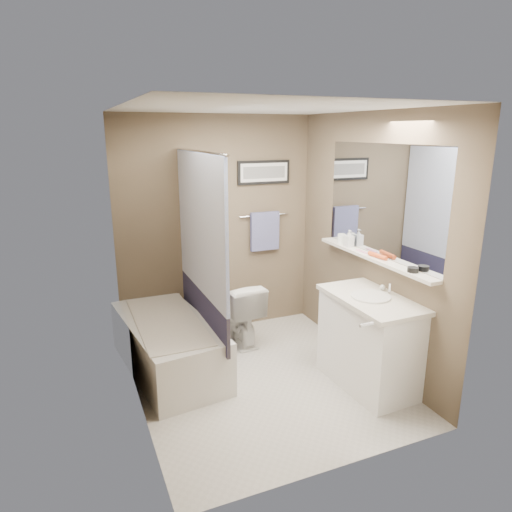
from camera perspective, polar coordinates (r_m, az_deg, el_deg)
name	(u,v)px	position (r m, az deg, el deg)	size (l,w,h in m)	color
ground	(262,379)	(4.38, 0.79, -15.17)	(2.50, 2.50, 0.00)	#BCB7AE
ceiling	(263,110)	(3.77, 0.93, 17.74)	(2.20, 2.50, 0.04)	silver
wall_back	(218,228)	(5.02, -4.80, 3.57)	(2.20, 0.04, 2.40)	brown
wall_front	(343,303)	(2.88, 10.80, -5.78)	(2.20, 0.04, 2.40)	brown
wall_left	(134,269)	(3.62, -14.99, -1.58)	(0.04, 2.50, 2.40)	brown
wall_right	(367,243)	(4.44, 13.74, 1.59)	(0.04, 2.50, 2.40)	brown
tile_surround	(126,276)	(4.16, -15.97, -2.37)	(0.02, 1.55, 2.00)	tan
curtain_rod	(198,152)	(4.11, -7.24, 12.83)	(0.02, 0.02, 1.55)	silver
curtain_upper	(201,225)	(4.19, -6.94, 3.91)	(0.03, 1.45, 1.28)	white
curtain_lower	(203,309)	(4.42, -6.60, -6.56)	(0.03, 1.45, 0.36)	#282648
mirror	(381,201)	(4.25, 15.41, 6.65)	(0.02, 1.60, 1.00)	silver
shelf	(372,258)	(4.32, 14.35, -0.20)	(0.12, 1.60, 0.03)	silver
towel_bar	(264,215)	(5.18, 1.03, 5.12)	(0.02, 0.02, 0.60)	silver
towel	(265,231)	(5.20, 1.11, 3.13)	(0.34, 0.05, 0.44)	#8389BF
art_frame	(264,172)	(5.14, 0.98, 10.42)	(0.62, 0.03, 0.26)	black
art_mat	(264,172)	(5.12, 1.04, 10.41)	(0.56, 0.00, 0.20)	white
art_image	(264,172)	(5.12, 1.06, 10.41)	(0.50, 0.00, 0.13)	#595959
door	(412,320)	(3.26, 18.90, -7.55)	(0.80, 0.02, 2.00)	silver
door_handle	(366,325)	(3.10, 13.63, -8.34)	(0.02, 0.02, 0.10)	silver
bathtub	(168,345)	(4.51, -10.92, -10.90)	(0.70, 1.50, 0.50)	silver
tub_rim	(167,321)	(4.40, -11.09, -7.98)	(0.56, 1.36, 0.02)	beige
toilet	(238,312)	(4.94, -2.22, -7.00)	(0.38, 0.67, 0.69)	silver
vanity	(369,343)	(4.25, 13.98, -10.54)	(0.50, 0.90, 0.80)	white
countertop	(372,299)	(4.08, 14.24, -5.25)	(0.54, 0.96, 0.04)	beige
sink_basin	(371,296)	(4.06, 14.16, -4.91)	(0.34, 0.34, 0.01)	silver
faucet_spout	(390,289)	(4.17, 16.40, -3.94)	(0.02, 0.02, 0.10)	silver
faucet_knob	(383,287)	(4.25, 15.54, -3.79)	(0.05, 0.05, 0.05)	silver
candle_bowl_near	(413,270)	(3.92, 19.02, -1.62)	(0.09, 0.09, 0.04)	black
hair_brush_front	(378,256)	(4.25, 14.97, 0.04)	(0.04, 0.04, 0.22)	#D64C1E
pink_comb	(362,251)	(4.44, 13.12, 0.55)	(0.03, 0.16, 0.01)	pink
glass_jar	(342,239)	(4.71, 10.64, 2.12)	(0.08, 0.08, 0.10)	white
soap_bottle	(349,238)	(4.60, 11.57, 2.17)	(0.07, 0.08, 0.17)	#999999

